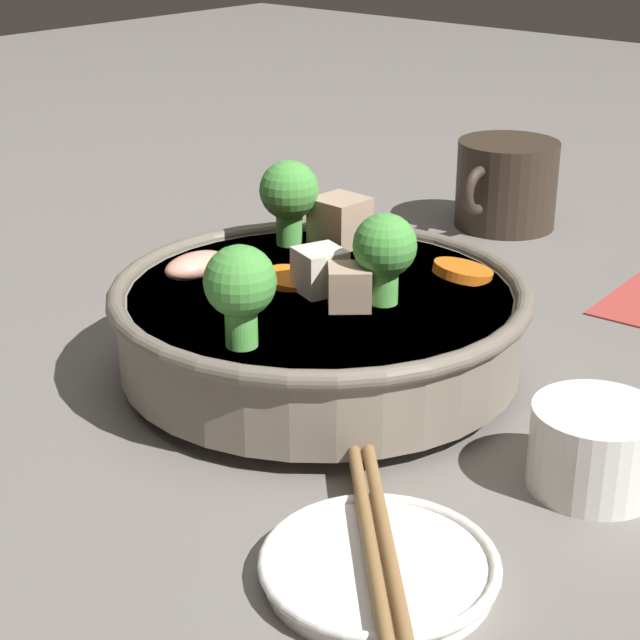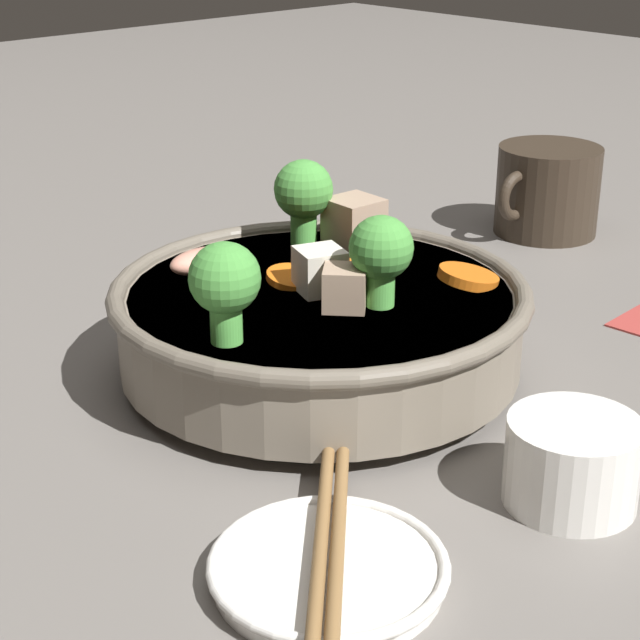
{
  "view_description": "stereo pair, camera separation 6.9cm",
  "coord_description": "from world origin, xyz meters",
  "px_view_note": "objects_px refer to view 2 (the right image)",
  "views": [
    {
      "loc": [
        0.48,
        0.42,
        0.31
      ],
      "look_at": [
        0.0,
        0.0,
        0.04
      ],
      "focal_mm": 60.0,
      "sensor_mm": 36.0,
      "label": 1
    },
    {
      "loc": [
        0.43,
        0.47,
        0.31
      ],
      "look_at": [
        0.0,
        0.0,
        0.04
      ],
      "focal_mm": 60.0,
      "sensor_mm": 36.0,
      "label": 2
    }
  ],
  "objects_px": {
    "tea_cup": "(572,461)",
    "dark_mug": "(547,190)",
    "stirfry_bowl": "(320,315)",
    "chopsticks_pair": "(328,553)",
    "side_saucer": "(328,570)"
  },
  "relations": [
    {
      "from": "stirfry_bowl",
      "to": "dark_mug",
      "type": "xyz_separation_m",
      "value": [
        -0.36,
        -0.08,
        -0.0
      ]
    },
    {
      "from": "tea_cup",
      "to": "chopsticks_pair",
      "type": "bearing_deg",
      "value": -14.1
    },
    {
      "from": "stirfry_bowl",
      "to": "tea_cup",
      "type": "relative_size",
      "value": 3.82
    },
    {
      "from": "side_saucer",
      "to": "dark_mug",
      "type": "distance_m",
      "value": 0.56
    },
    {
      "from": "side_saucer",
      "to": "chopsticks_pair",
      "type": "distance_m",
      "value": 0.01
    },
    {
      "from": "tea_cup",
      "to": "chopsticks_pair",
      "type": "height_order",
      "value": "tea_cup"
    },
    {
      "from": "tea_cup",
      "to": "dark_mug",
      "type": "height_order",
      "value": "dark_mug"
    },
    {
      "from": "stirfry_bowl",
      "to": "chopsticks_pair",
      "type": "height_order",
      "value": "stirfry_bowl"
    },
    {
      "from": "stirfry_bowl",
      "to": "dark_mug",
      "type": "distance_m",
      "value": 0.37
    },
    {
      "from": "stirfry_bowl",
      "to": "dark_mug",
      "type": "height_order",
      "value": "stirfry_bowl"
    },
    {
      "from": "side_saucer",
      "to": "tea_cup",
      "type": "xyz_separation_m",
      "value": [
        -0.14,
        0.04,
        0.02
      ]
    },
    {
      "from": "side_saucer",
      "to": "tea_cup",
      "type": "relative_size",
      "value": 1.62
    },
    {
      "from": "stirfry_bowl",
      "to": "tea_cup",
      "type": "bearing_deg",
      "value": 88.29
    },
    {
      "from": "dark_mug",
      "to": "chopsticks_pair",
      "type": "xyz_separation_m",
      "value": [
        0.5,
        0.25,
        -0.02
      ]
    },
    {
      "from": "tea_cup",
      "to": "side_saucer",
      "type": "bearing_deg",
      "value": -14.1
    }
  ]
}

